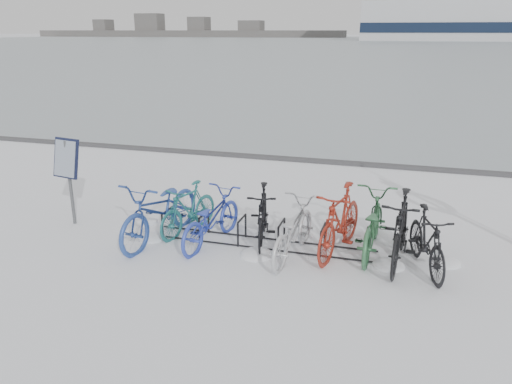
{
  "coord_description": "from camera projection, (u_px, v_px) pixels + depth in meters",
  "views": [
    {
      "loc": [
        2.21,
        -7.77,
        3.59
      ],
      "look_at": [
        -0.28,
        0.6,
        0.75
      ],
      "focal_mm": 35.0,
      "sensor_mm": 36.0,
      "label": 1
    }
  ],
  "objects": [
    {
      "name": "ground",
      "position": [
        261.0,
        244.0,
        8.79
      ],
      "size": [
        900.0,
        900.0,
        0.0
      ],
      "primitive_type": "plane",
      "color": "white",
      "rests_on": "ground"
    },
    {
      "name": "bike_3",
      "position": [
        263.0,
        213.0,
        8.79
      ],
      "size": [
        0.83,
        1.78,
        1.03
      ],
      "primitive_type": "imported",
      "rotation": [
        0.0,
        0.0,
        0.21
      ],
      "color": "black",
      "rests_on": "ground"
    },
    {
      "name": "bike_8",
      "position": [
        427.0,
        239.0,
        7.74
      ],
      "size": [
        0.92,
        1.74,
        1.01
      ],
      "primitive_type": "imported",
      "rotation": [
        0.0,
        0.0,
        0.28
      ],
      "color": "black",
      "rests_on": "ground"
    },
    {
      "name": "shoreline",
      "position": [
        179.0,
        32.0,
        278.01
      ],
      "size": [
        180.0,
        12.0,
        9.5
      ],
      "color": "#4B4B4B",
      "rests_on": "ground"
    },
    {
      "name": "bike_6",
      "position": [
        372.0,
        222.0,
        8.38
      ],
      "size": [
        0.79,
        2.02,
        1.04
      ],
      "primitive_type": "imported",
      "rotation": [
        0.0,
        0.0,
        3.09
      ],
      "color": "#326B41",
      "rests_on": "ground"
    },
    {
      "name": "bike_5",
      "position": [
        340.0,
        219.0,
        8.33
      ],
      "size": [
        0.95,
        2.03,
        1.18
      ],
      "primitive_type": "imported",
      "rotation": [
        0.0,
        0.0,
        -0.21
      ],
      "color": "maroon",
      "rests_on": "ground"
    },
    {
      "name": "info_board",
      "position": [
        67.0,
        163.0,
        9.33
      ],
      "size": [
        0.59,
        0.31,
        1.69
      ],
      "rotation": [
        0.0,
        0.0,
        -0.19
      ],
      "color": "#595B5E",
      "rests_on": "ground"
    },
    {
      "name": "ice_sheet",
      "position": [
        403.0,
        43.0,
        150.08
      ],
      "size": [
        400.0,
        298.0,
        0.02
      ],
      "primitive_type": "cube",
      "color": "#9CA9B1",
      "rests_on": "ground"
    },
    {
      "name": "quay_edge",
      "position": [
        318.0,
        161.0,
        14.15
      ],
      "size": [
        400.0,
        0.25,
        0.1
      ],
      "primitive_type": "cube",
      "color": "#3F3F42",
      "rests_on": "ground"
    },
    {
      "name": "bike_0",
      "position": [
        161.0,
        208.0,
        8.84
      ],
      "size": [
        1.11,
        2.34,
        1.18
      ],
      "primitive_type": "imported",
      "rotation": [
        0.0,
        0.0,
        -0.15
      ],
      "color": "#2A4998",
      "rests_on": "ground"
    },
    {
      "name": "snow_drifts",
      "position": [
        280.0,
        246.0,
        8.72
      ],
      "size": [
        5.99,
        1.58,
        0.2
      ],
      "color": "white",
      "rests_on": "ground"
    },
    {
      "name": "bike_7",
      "position": [
        401.0,
        228.0,
        7.95
      ],
      "size": [
        0.73,
        2.01,
        1.18
      ],
      "primitive_type": "imported",
      "rotation": [
        0.0,
        0.0,
        -0.09
      ],
      "color": "black",
      "rests_on": "ground"
    },
    {
      "name": "bike_rack",
      "position": [
        261.0,
        234.0,
        8.73
      ],
      "size": [
        4.0,
        0.48,
        0.46
      ],
      "color": "black",
      "rests_on": "ground"
    },
    {
      "name": "bike_4",
      "position": [
        293.0,
        228.0,
        8.2
      ],
      "size": [
        0.86,
        1.93,
        0.98
      ],
      "primitive_type": "imported",
      "rotation": [
        0.0,
        0.0,
        3.02
      ],
      "color": "#B5B9BD",
      "rests_on": "ground"
    },
    {
      "name": "bike_2",
      "position": [
        211.0,
        217.0,
        8.71
      ],
      "size": [
        0.95,
        1.94,
        0.97
      ],
      "primitive_type": "imported",
      "rotation": [
        0.0,
        0.0,
        2.97
      ],
      "color": "#2D43B6",
      "rests_on": "ground"
    },
    {
      "name": "bike_1",
      "position": [
        188.0,
        207.0,
        9.2
      ],
      "size": [
        0.85,
        1.66,
        0.96
      ],
      "primitive_type": "imported",
      "rotation": [
        0.0,
        0.0,
        -0.26
      ],
      "color": "#206A6C",
      "rests_on": "ground"
    }
  ]
}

